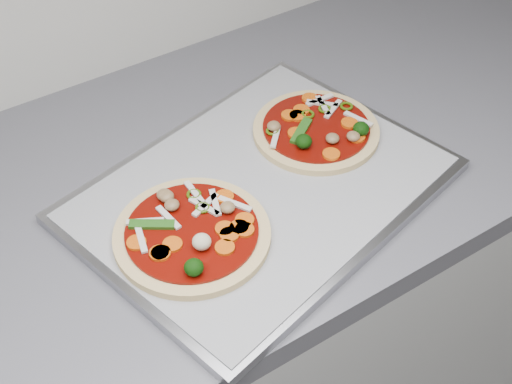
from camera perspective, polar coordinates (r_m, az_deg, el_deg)
countertop at (r=0.99m, az=-14.73°, el=-3.99°), size 3.60×0.60×0.04m
baking_tray at (r=0.98m, az=0.40°, el=0.10°), size 0.56×0.47×0.02m
parchment at (r=0.98m, az=0.40°, el=0.47°), size 0.54×0.44×0.00m
pizza_left at (r=0.91m, az=-5.12°, el=-3.29°), size 0.24×0.24×0.03m
pizza_right at (r=1.06m, az=4.89°, el=5.00°), size 0.21×0.21×0.03m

